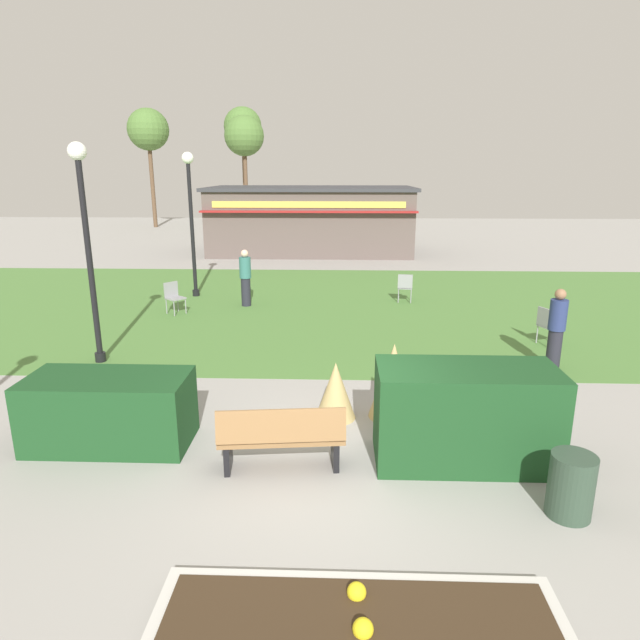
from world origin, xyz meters
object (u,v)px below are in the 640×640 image
at_px(lamppost_mid, 86,229).
at_px(cafe_chair_east, 405,285).
at_px(trash_bin, 571,486).
at_px(cafe_chair_west, 548,323).
at_px(person_strolling, 245,278).
at_px(person_standing, 556,329).
at_px(tree_center_bg, 148,131).
at_px(park_bench, 282,438).
at_px(tree_left_bg, 243,128).
at_px(food_kiosk, 311,220).
at_px(cafe_chair_center, 173,295).
at_px(lamppost_far, 191,208).
at_px(tree_right_bg, 244,137).
at_px(parked_car_west_slot, 266,223).

bearing_deg(lamppost_mid, cafe_chair_east, 38.47).
height_order(trash_bin, cafe_chair_west, cafe_chair_west).
bearing_deg(person_strolling, person_standing, -105.42).
relative_size(cafe_chair_west, tree_center_bg, 0.11).
distance_m(park_bench, tree_left_bg, 37.07).
height_order(park_bench, person_standing, person_standing).
distance_m(food_kiosk, person_strolling, 11.28).
bearing_deg(cafe_chair_west, cafe_chair_center, 164.84).
relative_size(park_bench, lamppost_far, 0.39).
distance_m(lamppost_mid, cafe_chair_center, 4.68).
relative_size(person_strolling, tree_right_bg, 0.22).
xyz_separation_m(lamppost_mid, cafe_chair_east, (7.09, 5.63, -2.27)).
distance_m(tree_left_bg, tree_right_bg, 2.57).
xyz_separation_m(trash_bin, person_strolling, (-5.52, 10.09, 0.47)).
xyz_separation_m(food_kiosk, cafe_chair_center, (-3.28, -12.12, -1.06)).
xyz_separation_m(park_bench, tree_center_bg, (-12.39, 32.15, 6.05)).
distance_m(lamppost_mid, person_strolling, 5.85).
bearing_deg(tree_center_bg, trash_bin, -64.34).
bearing_deg(food_kiosk, tree_left_bg, 110.73).
distance_m(cafe_chair_west, person_standing, 1.74).
height_order(lamppost_far, tree_right_bg, tree_right_bg).
bearing_deg(tree_left_bg, person_strolling, -80.45).
height_order(parked_car_west_slot, tree_center_bg, tree_center_bg).
xyz_separation_m(lamppost_far, cafe_chair_west, (9.47, -4.79, -2.27)).
distance_m(lamppost_far, cafe_chair_west, 10.85).
bearing_deg(cafe_chair_west, person_standing, -105.70).
height_order(cafe_chair_west, tree_center_bg, tree_center_bg).
height_order(lamppost_mid, cafe_chair_west, lamppost_mid).
height_order(cafe_chair_west, person_standing, person_standing).
distance_m(cafe_chair_center, person_standing, 9.99).
bearing_deg(parked_car_west_slot, lamppost_far, -89.81).
height_order(trash_bin, parked_car_west_slot, parked_car_west_slot).
bearing_deg(tree_right_bg, lamppost_mid, -86.65).
distance_m(trash_bin, tree_right_bg, 36.15).
height_order(person_standing, tree_left_bg, tree_left_bg).
xyz_separation_m(trash_bin, cafe_chair_west, (2.10, 6.57, 0.14)).
height_order(food_kiosk, tree_center_bg, tree_center_bg).
bearing_deg(tree_right_bg, food_kiosk, -67.69).
height_order(park_bench, food_kiosk, food_kiosk).
bearing_deg(park_bench, cafe_chair_center, 115.46).
distance_m(person_standing, tree_left_bg, 34.48).
bearing_deg(person_strolling, tree_left_bg, 29.99).
distance_m(lamppost_mid, tree_center_bg, 29.34).
bearing_deg(person_standing, cafe_chair_east, 123.61).
distance_m(cafe_chair_east, parked_car_west_slot, 19.80).
height_order(trash_bin, person_standing, person_standing).
distance_m(trash_bin, parked_car_west_slot, 30.25).
xyz_separation_m(lamppost_far, cafe_chair_center, (-0.05, -2.21, -2.27)).
distance_m(cafe_chair_east, person_standing, 6.25).
distance_m(lamppost_mid, trash_bin, 9.61).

